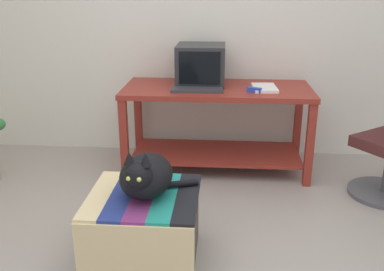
{
  "coord_description": "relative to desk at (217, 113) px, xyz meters",
  "views": [
    {
      "loc": [
        0.22,
        -1.84,
        1.5
      ],
      "look_at": [
        0.02,
        0.85,
        0.55
      ],
      "focal_mm": 40.71,
      "sensor_mm": 36.0,
      "label": 1
    }
  ],
  "objects": [
    {
      "name": "back_wall",
      "position": [
        -0.17,
        0.45,
        0.82
      ],
      "size": [
        8.0,
        0.1,
        2.6
      ],
      "primitive_type": "cube",
      "color": "silver",
      "rests_on": "ground_plane"
    },
    {
      "name": "desk",
      "position": [
        0.0,
        0.0,
        0.0
      ],
      "size": [
        1.51,
        0.67,
        0.7
      ],
      "rotation": [
        0.0,
        0.0,
        0.0
      ],
      "color": "maroon",
      "rests_on": "ground_plane"
    },
    {
      "name": "tv_monitor",
      "position": [
        -0.14,
        0.11,
        0.38
      ],
      "size": [
        0.39,
        0.41,
        0.32
      ],
      "rotation": [
        0.0,
        0.0,
        0.0
      ],
      "color": "#28282B",
      "rests_on": "desk"
    },
    {
      "name": "keyboard",
      "position": [
        -0.15,
        -0.15,
        0.23
      ],
      "size": [
        0.41,
        0.17,
        0.02
      ],
      "primitive_type": "cube",
      "rotation": [
        0.0,
        0.0,
        0.04
      ],
      "color": "#333338",
      "rests_on": "desk"
    },
    {
      "name": "book",
      "position": [
        0.37,
        -0.05,
        0.23
      ],
      "size": [
        0.2,
        0.3,
        0.02
      ],
      "primitive_type": "cube",
      "rotation": [
        0.0,
        0.0,
        0.07
      ],
      "color": "white",
      "rests_on": "desk"
    },
    {
      "name": "ottoman_with_blanket",
      "position": [
        -0.37,
        -1.35,
        -0.28
      ],
      "size": [
        0.6,
        0.59,
        0.41
      ],
      "color": "#4C4238",
      "rests_on": "ground_plane"
    },
    {
      "name": "cat",
      "position": [
        -0.35,
        -1.36,
        0.05
      ],
      "size": [
        0.43,
        0.42,
        0.3
      ],
      "rotation": [
        0.0,
        0.0,
        -0.11
      ],
      "color": "black",
      "rests_on": "ottoman_with_blanket"
    },
    {
      "name": "stapler",
      "position": [
        0.29,
        -0.16,
        0.24
      ],
      "size": [
        0.12,
        0.08,
        0.04
      ],
      "primitive_type": "cube",
      "rotation": [
        0.0,
        0.0,
        1.16
      ],
      "color": "#2342B7",
      "rests_on": "desk"
    },
    {
      "name": "pen",
      "position": [
        0.4,
        0.02,
        0.22
      ],
      "size": [
        0.12,
        0.09,
        0.01
      ],
      "primitive_type": "cylinder",
      "rotation": [
        0.0,
        1.57,
        0.66
      ],
      "color": "#B7B7BC",
      "rests_on": "desk"
    }
  ]
}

